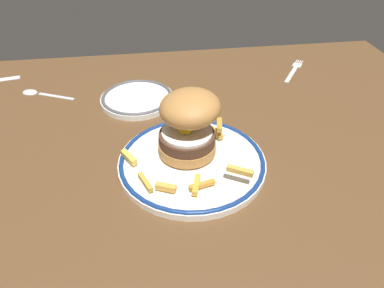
{
  "coord_description": "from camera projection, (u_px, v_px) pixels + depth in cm",
  "views": [
    {
      "loc": [
        -4.26,
        -48.13,
        39.88
      ],
      "look_at": [
        2.33,
        -2.12,
        4.6
      ],
      "focal_mm": 32.98,
      "sensor_mm": 36.0,
      "label": 1
    }
  ],
  "objects": [
    {
      "name": "ground_plane",
      "position": [
        178.0,
        167.0,
        0.64
      ],
      "size": [
        126.34,
        96.33,
        4.0
      ],
      "primitive_type": "cube",
      "color": "brown"
    },
    {
      "name": "dinner_plate",
      "position": [
        192.0,
        161.0,
        0.61
      ],
      "size": [
        25.32,
        25.32,
        1.6
      ],
      "color": "white",
      "rests_on": "ground_plane"
    },
    {
      "name": "burger",
      "position": [
        189.0,
        123.0,
        0.59
      ],
      "size": [
        13.25,
        13.06,
        11.16
      ],
      "color": "#B37A3C",
      "rests_on": "dinner_plate"
    },
    {
      "name": "fries_pile",
      "position": [
        188.0,
        159.0,
        0.59
      ],
      "size": [
        20.54,
        18.41,
        2.79
      ],
      "color": "gold",
      "rests_on": "dinner_plate"
    },
    {
      "name": "side_plate",
      "position": [
        137.0,
        98.0,
        0.78
      ],
      "size": [
        16.04,
        16.04,
        1.6
      ],
      "color": "white",
      "rests_on": "ground_plane"
    },
    {
      "name": "fork",
      "position": [
        294.0,
        70.0,
        0.91
      ],
      "size": [
        9.36,
        12.61,
        0.36
      ],
      "color": "silver",
      "rests_on": "ground_plane"
    },
    {
      "name": "spoon",
      "position": [
        35.0,
        92.0,
        0.81
      ],
      "size": [
        12.79,
        7.12,
        0.9
      ],
      "color": "silver",
      "rests_on": "ground_plane"
    }
  ]
}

